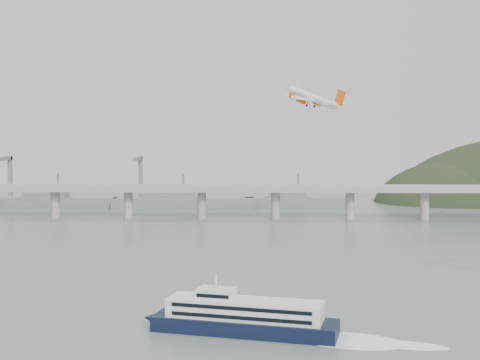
{
  "coord_description": "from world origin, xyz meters",
  "views": [
    {
      "loc": [
        7.99,
        -231.1,
        54.69
      ],
      "look_at": [
        0.0,
        55.0,
        36.0
      ],
      "focal_mm": 48.0,
      "sensor_mm": 36.0,
      "label": 1
    }
  ],
  "objects": [
    {
      "name": "bridge",
      "position": [
        -1.15,
        200.0,
        17.65
      ],
      "size": [
        800.0,
        22.0,
        23.9
      ],
      "color": "#999996",
      "rests_on": "ground"
    },
    {
      "name": "airliner",
      "position": [
        34.39,
        79.71,
        73.96
      ],
      "size": [
        30.44,
        32.0,
        15.53
      ],
      "rotation": [
        0.05,
        -0.33,
        2.3
      ],
      "color": "white",
      "rests_on": "ground"
    },
    {
      "name": "distant_fleet",
      "position": [
        -155.36,
        265.08,
        6.22
      ],
      "size": [
        453.0,
        60.9,
        40.0
      ],
      "color": "slate",
      "rests_on": "ground"
    },
    {
      "name": "ferry",
      "position": [
        4.36,
        -53.81,
        4.4
      ],
      "size": [
        84.93,
        29.45,
        16.22
      ],
      "rotation": [
        0.0,
        0.0,
        -0.23
      ],
      "color": "black",
      "rests_on": "ground"
    },
    {
      "name": "ground",
      "position": [
        0.0,
        0.0,
        0.0
      ],
      "size": [
        900.0,
        900.0,
        0.0
      ],
      "primitive_type": "plane",
      "color": "slate",
      "rests_on": "ground"
    }
  ]
}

